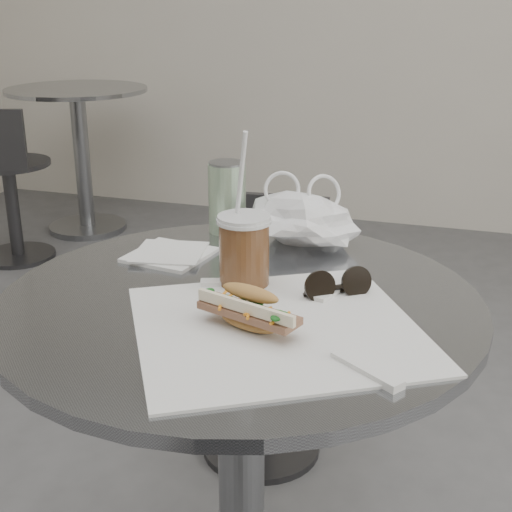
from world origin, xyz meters
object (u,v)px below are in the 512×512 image
(bg_table, at_px, (81,143))
(bg_chair, at_px, (8,193))
(drink_can, at_px, (227,197))
(sunglasses, at_px, (338,286))
(banh_mi, at_px, (249,309))
(iced_coffee, at_px, (244,250))
(cafe_table, at_px, (241,445))
(chair_far, at_px, (265,343))

(bg_table, bearing_deg, bg_chair, -99.70)
(drink_can, bearing_deg, sunglasses, -43.44)
(bg_chair, distance_m, sunglasses, 2.50)
(banh_mi, bearing_deg, bg_table, 143.85)
(bg_chair, xyz_separation_m, iced_coffee, (1.68, -1.64, 0.47))
(banh_mi, bearing_deg, sunglasses, 76.21)
(cafe_table, height_order, sunglasses, sunglasses)
(chair_far, relative_size, sunglasses, 6.68)
(bg_table, xyz_separation_m, banh_mi, (1.65, -2.31, 0.31))
(cafe_table, xyz_separation_m, iced_coffee, (-0.01, 0.05, 0.34))
(chair_far, relative_size, banh_mi, 3.43)
(sunglasses, height_order, drink_can, drink_can)
(sunglasses, bearing_deg, cafe_table, 161.09)
(bg_table, relative_size, iced_coffee, 2.91)
(bg_chair, xyz_separation_m, drink_can, (1.56, -1.38, 0.48))
(sunglasses, bearing_deg, bg_chair, 102.73)
(banh_mi, relative_size, sunglasses, 1.95)
(banh_mi, bearing_deg, bg_chair, 152.38)
(cafe_table, bearing_deg, iced_coffee, 99.83)
(iced_coffee, height_order, sunglasses, iced_coffee)
(banh_mi, distance_m, sunglasses, 0.18)
(banh_mi, xyz_separation_m, sunglasses, (0.09, 0.15, -0.01))
(iced_coffee, distance_m, drink_can, 0.28)
(bg_chair, relative_size, iced_coffee, 2.86)
(bg_chair, relative_size, sunglasses, 7.13)
(drink_can, bearing_deg, banh_mi, -66.50)
(cafe_table, relative_size, chair_far, 1.11)
(iced_coffee, relative_size, drink_can, 1.81)
(bg_table, distance_m, drink_can, 2.43)
(chair_far, xyz_separation_m, bg_chair, (-1.53, 1.02, 0.02))
(chair_far, relative_size, iced_coffee, 2.68)
(cafe_table, distance_m, banh_mi, 0.33)
(chair_far, distance_m, bg_chair, 1.84)
(bg_table, height_order, iced_coffee, iced_coffee)
(bg_chair, bearing_deg, sunglasses, -59.80)
(iced_coffee, bearing_deg, bg_table, 126.47)
(cafe_table, distance_m, bg_table, 2.72)
(bg_table, height_order, bg_chair, bg_table)
(drink_can, bearing_deg, bg_chair, 138.42)
(banh_mi, xyz_separation_m, iced_coffee, (-0.06, 0.15, 0.03))
(cafe_table, distance_m, chair_far, 0.70)
(cafe_table, relative_size, bg_chair, 1.04)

